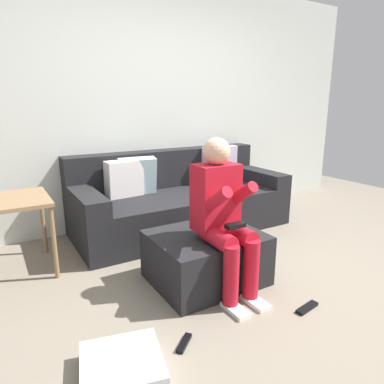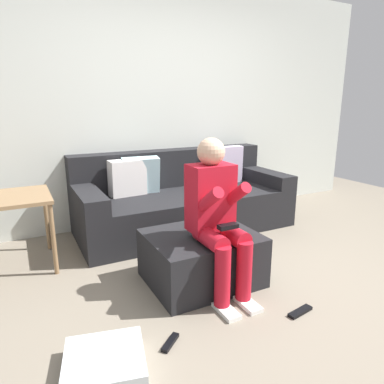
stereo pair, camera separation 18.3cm
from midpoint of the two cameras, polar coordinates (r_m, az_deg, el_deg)
name	(u,v)px [view 1 (the left image)]	position (r m, az deg, el deg)	size (l,w,h in m)	color
ground_plane	(277,290)	(2.72, 11.87, -15.59)	(7.51, 7.51, 0.00)	slate
wall_back	(156,103)	(4.06, -7.27, 14.31)	(5.78, 0.10, 2.69)	silver
couch_sectional	(178,200)	(3.80, -3.64, -1.30)	(2.28, 0.96, 0.85)	black
ottoman	(206,257)	(2.71, 0.34, -10.73)	(0.81, 0.67, 0.38)	black
person_seated	(223,211)	(2.44, 2.92, -3.14)	(0.32, 0.59, 1.12)	red
storage_bin	(122,367)	(2.01, -14.36, -26.28)	(0.40, 0.39, 0.10)	silver
side_table	(14,209)	(3.13, -28.84, -2.52)	(0.52, 0.62, 0.62)	olive
remote_near_ottoman	(307,308)	(2.55, 16.45, -17.86)	(0.20, 0.05, 0.02)	black
remote_by_storage_bin	(184,343)	(2.17, -3.95, -23.65)	(0.16, 0.04, 0.02)	black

